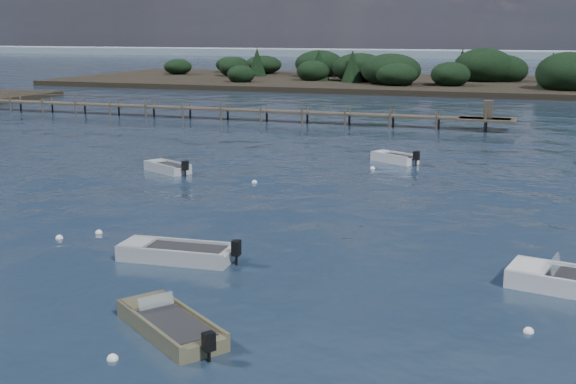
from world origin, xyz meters
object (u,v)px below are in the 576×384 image
at_px(tender_far_white, 395,160).
at_px(dinghy_near_olive, 170,328).
at_px(jetty, 224,110).
at_px(dinghy_mid_grey, 177,255).
at_px(tender_far_grey, 168,169).

distance_m(tender_far_white, dinghy_near_olive, 30.43).
relative_size(dinghy_near_olive, jetty, 0.07).
distance_m(dinghy_mid_grey, jetty, 45.88).
relative_size(tender_far_white, dinghy_mid_grey, 0.73).
bearing_deg(dinghy_near_olive, jetty, 112.18).
relative_size(dinghy_near_olive, dinghy_mid_grey, 0.90).
height_order(tender_far_grey, dinghy_near_olive, tender_far_grey).
distance_m(tender_far_grey, dinghy_near_olive, 25.33).
relative_size(tender_far_grey, dinghy_mid_grey, 0.75).
xyz_separation_m(tender_far_grey, dinghy_near_olive, (12.06, -22.28, -0.02)).
height_order(dinghy_near_olive, dinghy_mid_grey, dinghy_mid_grey).
height_order(tender_far_grey, dinghy_mid_grey, dinghy_mid_grey).
bearing_deg(dinghy_near_olive, tender_far_white, 88.24).
relative_size(tender_far_grey, jetty, 0.06).
distance_m(dinghy_near_olive, dinghy_mid_grey, 7.06).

